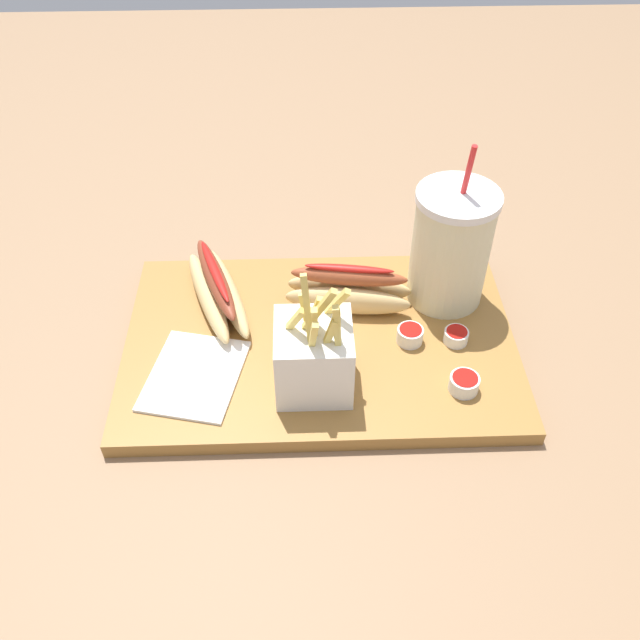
% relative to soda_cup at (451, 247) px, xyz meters
% --- Properties ---
extents(ground_plane, '(2.40, 2.40, 0.02)m').
position_rel_soda_cup_xyz_m(ground_plane, '(-0.17, -0.08, -0.11)').
color(ground_plane, '#8C6B4C').
extents(food_tray, '(0.49, 0.32, 0.02)m').
position_rel_soda_cup_xyz_m(food_tray, '(-0.17, -0.08, -0.09)').
color(food_tray, olive).
rests_on(food_tray, ground_plane).
extents(soda_cup, '(0.10, 0.10, 0.23)m').
position_rel_soda_cup_xyz_m(soda_cup, '(0.00, 0.00, 0.00)').
color(soda_cup, beige).
rests_on(soda_cup, food_tray).
extents(fries_basket, '(0.09, 0.09, 0.17)m').
position_rel_soda_cup_xyz_m(fries_basket, '(-0.18, -0.15, -0.03)').
color(fries_basket, white).
rests_on(fries_basket, food_tray).
extents(hot_dog_1, '(0.11, 0.19, 0.06)m').
position_rel_soda_cup_xyz_m(hot_dog_1, '(-0.30, -0.01, -0.06)').
color(hot_dog_1, '#DBB775').
rests_on(hot_dog_1, food_tray).
extents(hot_dog_2, '(0.17, 0.07, 0.07)m').
position_rel_soda_cup_xyz_m(hot_dog_2, '(-0.13, -0.02, -0.05)').
color(hot_dog_2, '#DBB775').
rests_on(hot_dog_2, food_tray).
extents(ketchup_cup_1, '(0.03, 0.03, 0.02)m').
position_rel_soda_cup_xyz_m(ketchup_cup_1, '(-0.06, -0.09, -0.07)').
color(ketchup_cup_1, white).
rests_on(ketchup_cup_1, food_tray).
extents(ketchup_cup_2, '(0.03, 0.03, 0.02)m').
position_rel_soda_cup_xyz_m(ketchup_cup_2, '(0.00, -0.09, -0.07)').
color(ketchup_cup_2, white).
rests_on(ketchup_cup_2, food_tray).
extents(ketchup_cup_3, '(0.03, 0.03, 0.02)m').
position_rel_soda_cup_xyz_m(ketchup_cup_3, '(-0.00, -0.17, -0.07)').
color(ketchup_cup_3, white).
rests_on(ketchup_cup_3, food_tray).
extents(napkin_stack, '(0.13, 0.15, 0.00)m').
position_rel_soda_cup_xyz_m(napkin_stack, '(-0.32, -0.14, -0.08)').
color(napkin_stack, white).
rests_on(napkin_stack, food_tray).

